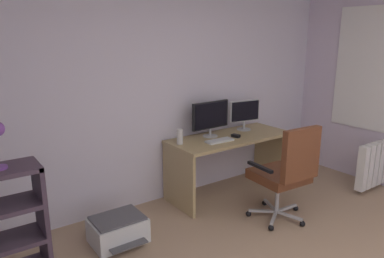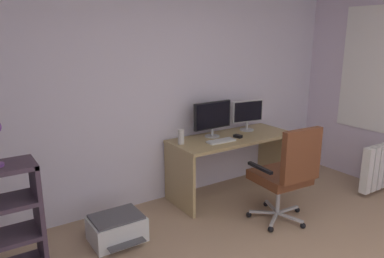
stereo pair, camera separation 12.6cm
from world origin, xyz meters
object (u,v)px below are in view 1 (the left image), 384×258
Objects in this scene: desk at (230,151)px; desktop_speaker at (180,137)px; office_chair at (286,170)px; monitor_main at (211,116)px; monitor_secondary at (244,112)px; printer at (118,230)px; keyboard at (220,141)px; radiator at (380,162)px; computer_mouse at (236,136)px.

desktop_speaker is at bearing 173.44° from desk.
desktop_speaker is 0.16× the size of office_chair.
monitor_secondary is (0.55, 0.00, -0.02)m from monitor_main.
monitor_main is 1.69m from printer.
keyboard reaches higher than printer.
printer is at bearing -171.98° from keyboard.
desktop_speaker is at bearing -174.26° from monitor_main.
monitor_main reaches higher than keyboard.
desktop_speaker is at bearing 123.69° from office_chair.
monitor_main is at bearing 100.11° from office_chair.
desktop_speaker is 0.18× the size of radiator.
keyboard reaches higher than desk.
keyboard reaches higher than radiator.
monitor_secondary reaches higher than desk.
desk is 3.54× the size of monitor_secondary.
monitor_secondary is 0.68m from keyboard.
desktop_speaker is (-1.03, -0.05, -0.15)m from monitor_secondary.
computer_mouse is 0.11× the size of radiator.
radiator is (3.30, -0.76, 0.22)m from printer.
monitor_main is at bearing -179.99° from monitor_secondary.
computer_mouse is 0.20× the size of printer.
keyboard is 1.50m from printer.
desktop_speaker is (-0.68, 0.08, 0.27)m from desk.
computer_mouse is at bearing 7.75° from keyboard.
monitor_secondary is 0.44m from computer_mouse.
monitor_secondary is 0.47× the size of radiator.
desk is 3.10× the size of printer.
desktop_speaker is (-0.43, 0.18, 0.07)m from keyboard.
office_chair reaches higher than radiator.
desk is at bearing 149.02° from radiator.
desktop_speaker is 1.21m from printer.
office_chair is at bearing -109.72° from monitor_secondary.
desktop_speaker reaches higher than computer_mouse.
desktop_speaker is (-0.70, 0.15, 0.07)m from computer_mouse.
monitor_secondary is 4.39× the size of computer_mouse.
computer_mouse is (0.02, -0.07, 0.20)m from desk.
office_chair is (-0.37, -1.03, -0.38)m from monitor_secondary.
printer is (-1.36, -0.15, -0.62)m from keyboard.
monitor_main is (-0.21, 0.13, 0.44)m from desk.
monitor_main is 1.20× the size of monitor_secondary.
desk is 4.57× the size of keyboard.
desk is at bearing 88.40° from office_chair.
desktop_speaker is at bearing 155.29° from radiator.
monitor_secondary is at bearing 18.26° from computer_mouse.
monitor_main is at bearing 15.03° from printer.
desk reaches higher than printer.
radiator is at bearing -12.93° from printer.
keyboard is at bearing 154.92° from radiator.
keyboard is at bearing 6.22° from printer.
monitor_main is 0.38m from computer_mouse.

